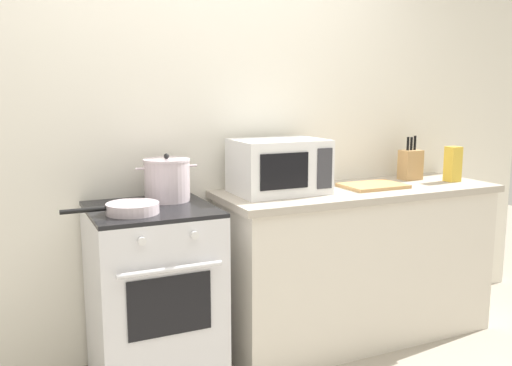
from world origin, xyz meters
TOP-DOWN VIEW (x-y plane):
  - back_wall at (0.30, 0.97)m, footprint 4.40×0.10m
  - lower_cabinet_right at (0.90, 0.62)m, footprint 1.64×0.56m
  - countertop_right at (0.90, 0.62)m, footprint 1.70×0.60m
  - stove at (-0.35, 0.60)m, footprint 0.60×0.64m
  - stock_pot at (-0.23, 0.72)m, footprint 0.32×0.24m
  - frying_pan at (-0.47, 0.50)m, footprint 0.45×0.25m
  - microwave at (0.40, 0.68)m, footprint 0.50×0.37m
  - cutting_board at (0.99, 0.60)m, footprint 0.36×0.26m
  - knife_block at (1.38, 0.74)m, footprint 0.13×0.10m
  - pasta_box at (1.57, 0.57)m, footprint 0.08×0.08m

SIDE VIEW (x-z plane):
  - lower_cabinet_right at x=0.90m, z-range 0.00..0.88m
  - stove at x=-0.35m, z-range 0.00..0.92m
  - countertop_right at x=0.90m, z-range 0.88..0.92m
  - cutting_board at x=0.99m, z-range 0.92..0.94m
  - frying_pan at x=-0.47m, z-range 0.92..0.97m
  - knife_block at x=1.38m, z-range 0.88..1.16m
  - pasta_box at x=1.57m, z-range 0.92..1.14m
  - stock_pot at x=-0.23m, z-range 0.91..1.15m
  - microwave at x=0.40m, z-range 0.92..1.22m
  - back_wall at x=0.30m, z-range 0.00..2.50m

